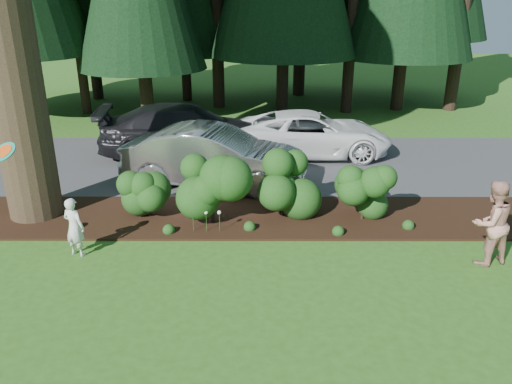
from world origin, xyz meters
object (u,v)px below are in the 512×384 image
Objects in this scene: adult at (491,223)px; frisbee at (4,152)px; car_dark_suv at (187,130)px; car_silver_wagon at (214,157)px; car_white_suv at (311,134)px; child at (74,227)px.

adult is 3.09× the size of frisbee.
car_dark_suv is at bearing 67.39° from frisbee.
car_silver_wagon is 0.87× the size of car_dark_suv.
car_dark_suv is (-1.13, 2.91, 0.01)m from car_silver_wagon.
car_white_suv is 9.22× the size of frisbee.
car_silver_wagon is at bearing -165.43° from car_dark_suv.
car_white_suv is 4.13× the size of child.
frisbee reaches higher than car_white_suv.
adult reaches higher than car_white_suv.
adult is (5.85, -4.40, 0.02)m from car_silver_wagon.
car_white_suv is 8.93m from child.
adult is at bearing -3.83° from frisbee.
car_dark_suv reaches higher than child.
adult reaches higher than car_silver_wagon.
child is 2.05m from frisbee.
car_dark_suv is (-4.15, 0.03, 0.11)m from car_white_suv.
car_dark_suv is at bearing 88.98° from car_white_suv.
car_white_suv is at bearing -86.28° from adult.
car_silver_wagon is 4.17m from car_white_suv.
frisbee is (-1.33, 0.34, 1.51)m from child.
car_white_suv is 2.98× the size of adult.
car_dark_suv is 7.15m from child.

